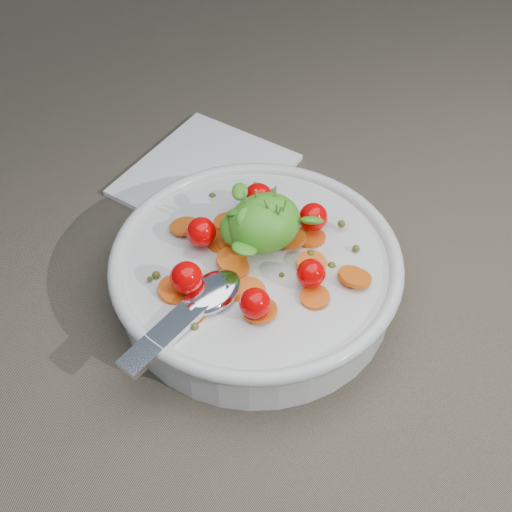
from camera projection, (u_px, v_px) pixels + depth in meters
ground at (257, 282)px, 0.68m from camera, size 6.00×6.00×0.00m
bowl at (256, 273)px, 0.65m from camera, size 0.28×0.26×0.11m
napkin at (206, 175)px, 0.78m from camera, size 0.22×0.21×0.01m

